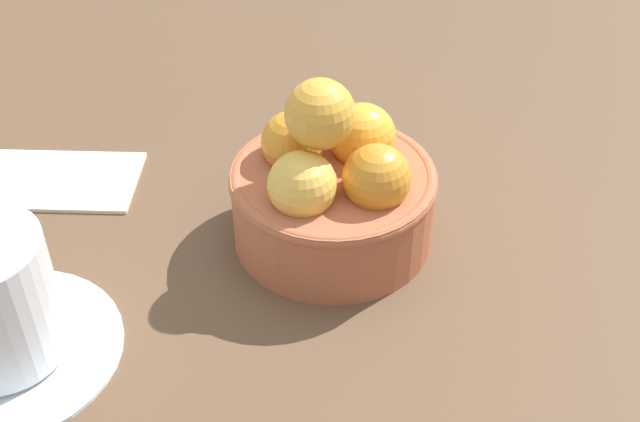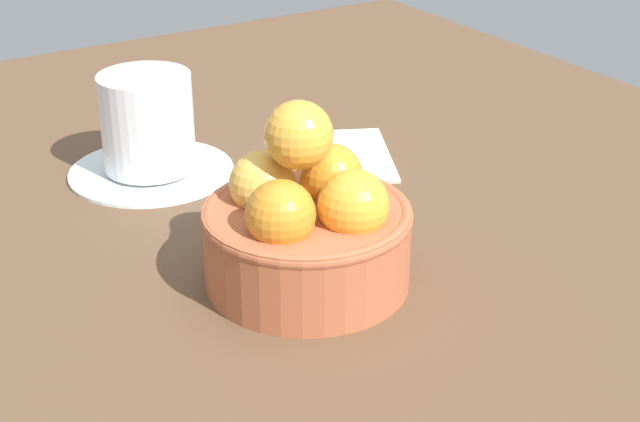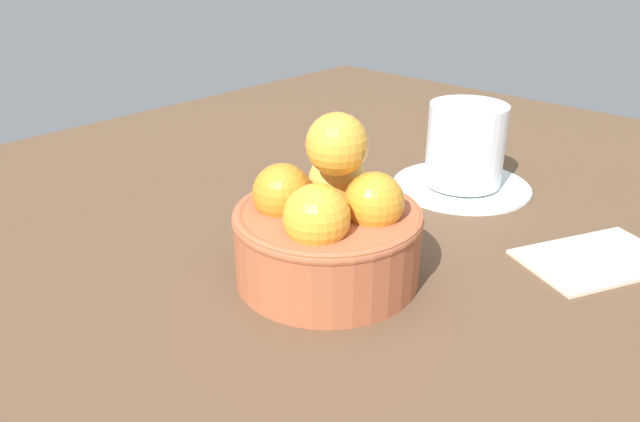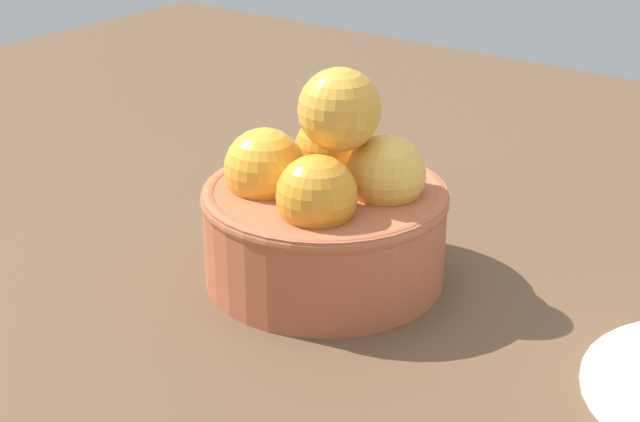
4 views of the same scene
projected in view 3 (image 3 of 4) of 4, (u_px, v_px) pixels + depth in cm
name	position (u px, v px, depth cm)	size (l,w,h in cm)	color
ground_plane	(327.00, 293.00, 48.06)	(123.47, 102.65, 3.00)	brown
terracotta_bowl	(328.00, 227.00, 45.62)	(14.20, 14.20, 12.85)	#AD5938
coffee_cup	(465.00, 152.00, 62.08)	(14.13, 14.13, 8.83)	white
folded_napkin	(597.00, 258.00, 49.50)	(12.00, 7.50, 0.60)	beige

